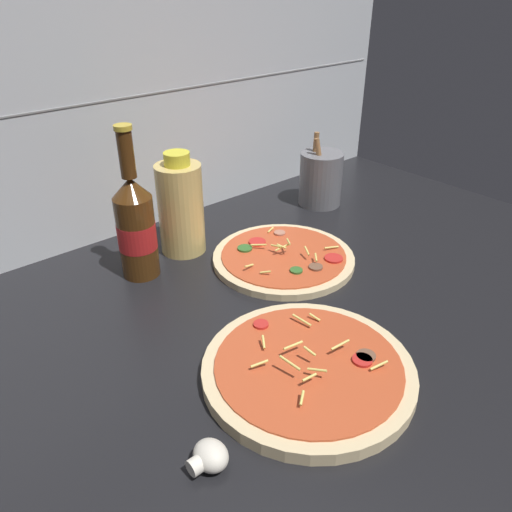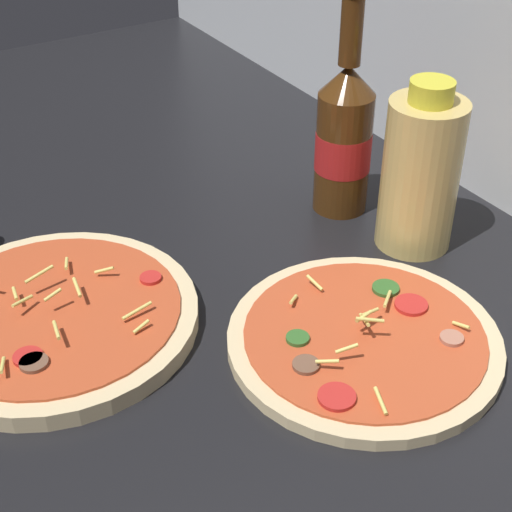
# 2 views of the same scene
# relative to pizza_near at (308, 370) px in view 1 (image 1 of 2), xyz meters

# --- Properties ---
(counter_slab) EXTENTS (1.60, 0.90, 0.03)m
(counter_slab) POSITION_rel_pizza_near_xyz_m (-0.01, 0.11, -0.02)
(counter_slab) COLOR black
(counter_slab) RESTS_ON ground
(tile_backsplash) EXTENTS (1.60, 0.01, 0.60)m
(tile_backsplash) POSITION_rel_pizza_near_xyz_m (-0.01, 0.56, 0.26)
(tile_backsplash) COLOR silver
(tile_backsplash) RESTS_ON ground
(pizza_near) EXTENTS (0.29, 0.29, 0.05)m
(pizza_near) POSITION_rel_pizza_near_xyz_m (0.00, 0.00, 0.00)
(pizza_near) COLOR beige
(pizza_near) RESTS_ON counter_slab
(pizza_far) EXTENTS (0.27, 0.27, 0.04)m
(pizza_far) POSITION_rel_pizza_near_xyz_m (0.19, 0.25, -0.00)
(pizza_far) COLOR beige
(pizza_far) RESTS_ON counter_slab
(beer_bottle) EXTENTS (0.07, 0.07, 0.27)m
(beer_bottle) POSITION_rel_pizza_near_xyz_m (-0.04, 0.39, 0.09)
(beer_bottle) COLOR #47280F
(beer_bottle) RESTS_ON counter_slab
(oil_bottle) EXTENTS (0.09, 0.09, 0.20)m
(oil_bottle) POSITION_rel_pizza_near_xyz_m (0.07, 0.41, 0.08)
(oil_bottle) COLOR #D6B766
(oil_bottle) RESTS_ON counter_slab
(mushroom_left) EXTENTS (0.05, 0.04, 0.03)m
(mushroom_left) POSITION_rel_pizza_near_xyz_m (-0.19, -0.03, 0.00)
(mushroom_left) COLOR white
(mushroom_left) RESTS_ON counter_slab
(utensil_crock) EXTENTS (0.10, 0.10, 0.17)m
(utensil_crock) POSITION_rel_pizza_near_xyz_m (0.44, 0.39, 0.05)
(utensil_crock) COLOR slate
(utensil_crock) RESTS_ON counter_slab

